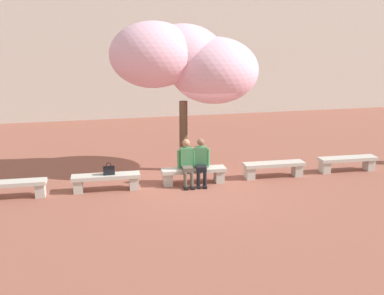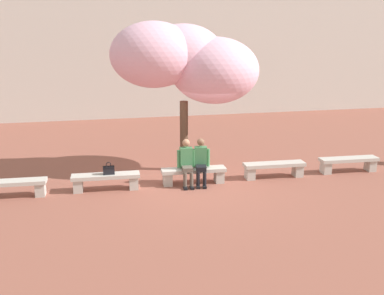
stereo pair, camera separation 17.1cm
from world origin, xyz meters
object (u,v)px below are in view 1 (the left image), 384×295
Objects in this scene: stone_bench_near_east at (274,167)px; cherry_tree_main at (186,61)px; person_seated_right at (201,160)px; stone_bench_near_west at (106,180)px; person_seated_left at (187,161)px; stone_bench_center at (194,173)px; stone_bench_east_end at (347,162)px; stone_bench_west_end at (10,187)px; handbag at (109,170)px.

cherry_tree_main reaches higher than stone_bench_near_east.
cherry_tree_main reaches higher than person_seated_right.
person_seated_right is 2.93m from cherry_tree_main.
stone_bench_near_west is 4.11m from cherry_tree_main.
stone_bench_center is at bearing 14.08° from person_seated_left.
person_seated_left and person_seated_right have the same top height.
cherry_tree_main is (-0.12, 1.30, 2.62)m from person_seated_right.
stone_bench_center is 4.85m from stone_bench_east_end.
person_seated_left is (4.64, -0.05, 0.39)m from stone_bench_west_end.
person_seated_left is at bearing -0.66° from stone_bench_west_end.
stone_bench_near_west is 0.41× the size of cherry_tree_main.
person_seated_right is (2.62, -0.05, 0.39)m from stone_bench_near_west.
cherry_tree_main is (2.41, 1.27, 2.74)m from handbag.
stone_bench_east_end is 5.08m from person_seated_left.
stone_bench_near_west and stone_bench_center have the same top height.
handbag reaches higher than stone_bench_center.
stone_bench_near_west is 2.42m from stone_bench_center.
stone_bench_center is at bearing 0.00° from stone_bench_near_west.
person_seated_right is (5.04, -0.05, 0.39)m from stone_bench_west_end.
stone_bench_center and stone_bench_near_east have the same top height.
person_seated_right reaches higher than stone_bench_near_west.
stone_bench_center is at bearing 180.00° from stone_bench_east_end.
cherry_tree_main is at bearing 14.20° from stone_bench_west_end.
person_seated_right is at bearing -1.14° from stone_bench_near_west.
stone_bench_center is 5.40× the size of handbag.
cherry_tree_main reaches higher than stone_bench_east_end.
person_seated_left is (-0.21, -0.05, 0.39)m from stone_bench_center.
person_seated_left reaches higher than stone_bench_near_east.
stone_bench_west_end is 5.91m from cherry_tree_main.
stone_bench_near_east is at bearing 180.00° from stone_bench_east_end.
stone_bench_east_end is 4.67m from person_seated_right.
person_seated_left is at bearing -1.38° from stone_bench_near_west.
stone_bench_near_west is 2.65m from person_seated_right.
stone_bench_east_end is at bearing -14.62° from cherry_tree_main.
stone_bench_west_end is at bearing 179.49° from handbag.
stone_bench_east_end is 5.78m from cherry_tree_main.
stone_bench_near_east is 2.67m from person_seated_left.
stone_bench_near_west is 7.27m from stone_bench_east_end.
handbag is (-2.13, 0.03, -0.12)m from person_seated_left.
person_seated_right reaches higher than handbag.
handbag is at bearing 179.17° from person_seated_left.
cherry_tree_main is (2.50, 1.25, 3.01)m from stone_bench_near_west.
stone_bench_east_end is (7.27, 0.00, 0.00)m from stone_bench_near_west.
stone_bench_near_west is at bearing 180.00° from stone_bench_near_east.
stone_bench_near_east is at bearing 1.34° from person_seated_right.
stone_bench_west_end and stone_bench_near_west have the same top height.
stone_bench_west_end is 9.70m from stone_bench_east_end.
stone_bench_near_east is 1.42× the size of person_seated_right.
stone_bench_near_east is (4.85, 0.00, 0.00)m from stone_bench_near_west.
person_seated_right is at bearing -84.75° from cherry_tree_main.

